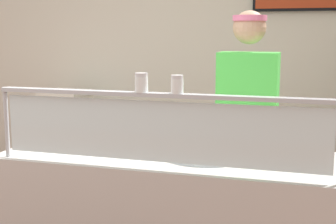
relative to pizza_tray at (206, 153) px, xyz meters
name	(u,v)px	position (x,y,z in m)	size (l,w,h in m)	color
shop_rear_unit	(238,60)	(-0.17, 2.12, 0.39)	(6.32, 0.13, 2.70)	silver
sneeze_guard	(157,120)	(-0.18, -0.33, 0.23)	(1.75, 0.06, 0.38)	#B2B5BC
pizza_tray	(206,153)	(0.00, 0.00, 0.00)	(0.48, 0.48, 0.04)	#9EA0A8
pizza_server	(211,150)	(0.03, -0.02, 0.02)	(0.07, 0.28, 0.01)	#ADAFB7
parmesan_shaker	(141,84)	(-0.26, -0.33, 0.41)	(0.07, 0.07, 0.09)	white
pepper_flake_shaker	(177,86)	(-0.07, -0.33, 0.41)	(0.06, 0.06, 0.09)	white
worker_figure	(247,129)	(0.15, 0.55, 0.04)	(0.41, 0.50, 1.76)	#23232D
prep_shelf	(68,156)	(-1.76, 1.63, -0.54)	(0.70, 0.55, 0.84)	#B7BABF
pizza_box_stack	(65,102)	(-1.76, 1.63, -0.01)	(0.44, 0.43, 0.22)	silver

